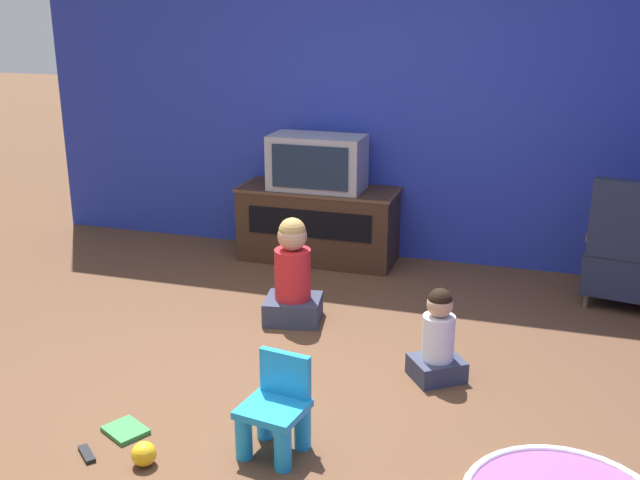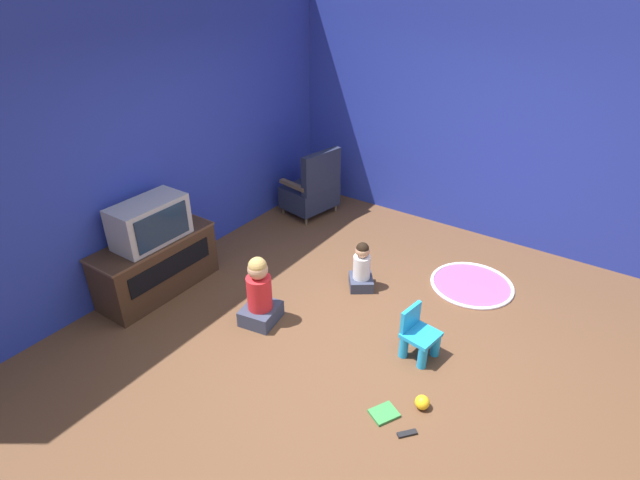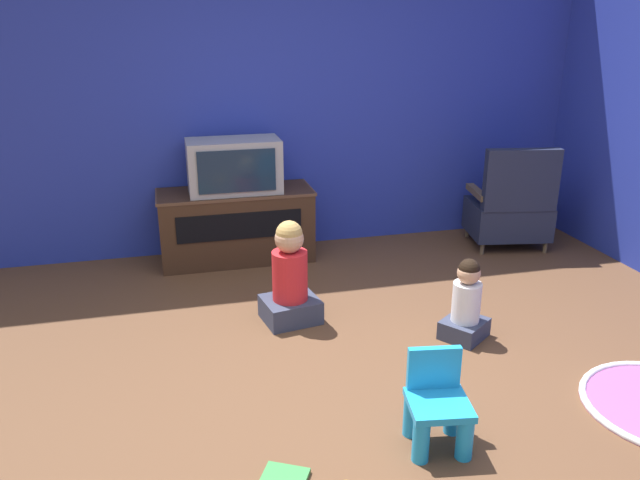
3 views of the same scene
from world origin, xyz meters
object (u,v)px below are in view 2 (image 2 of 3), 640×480
tv_cabinet (156,264)px  child_watching_left (362,268)px  child_watching_center (260,294)px  black_armchair (312,190)px  yellow_kid_chair (418,337)px  toy_ball (422,402)px  remote_control (407,434)px  book (384,413)px  television (150,222)px

tv_cabinet → child_watching_left: tv_cabinet is taller
child_watching_left → child_watching_center: 1.16m
black_armchair → tv_cabinet: bearing=3.5°
yellow_kid_chair → toy_ball: size_ratio=4.04×
remote_control → yellow_kid_chair: bearing=-118.7°
child_watching_left → book: 1.73m
tv_cabinet → yellow_kid_chair: size_ratio=2.73×
child_watching_left → black_armchair: bearing=15.7°
toy_ball → yellow_kid_chair: bearing=28.8°
black_armchair → toy_ball: bearing=59.8°
television → child_watching_center: (0.21, -1.19, -0.51)m
child_watching_left → remote_control: bearing=-175.3°
television → child_watching_left: bearing=-53.8°
television → child_watching_left: television is taller
yellow_kid_chair → remote_control: 0.91m
tv_cabinet → black_armchair: 2.40m
black_armchair → yellow_kid_chair: black_armchair is taller
television → tv_cabinet: bearing=90.0°
yellow_kid_chair → remote_control: yellow_kid_chair is taller
television → child_watching_center: size_ratio=1.04×
child_watching_left → remote_control: child_watching_left is taller
yellow_kid_chair → child_watching_left: (0.61, 0.93, 0.04)m
yellow_kid_chair → black_armchair: bearing=62.6°
yellow_kid_chair → remote_control: bearing=-150.4°
toy_ball → book: bearing=137.3°
child_watching_left → child_watching_center: child_watching_center is taller
child_watching_center → television: bearing=90.0°
black_armchair → remote_control: size_ratio=6.47×
tv_cabinet → television: (-0.00, -0.03, 0.50)m
child_watching_center → black_armchair: bearing=13.3°
toy_ball → book: 0.31m
child_watching_center → book: bearing=-112.5°
toy_ball → book: (-0.23, 0.21, -0.05)m
toy_ball → tv_cabinet: bearing=91.8°
tv_cabinet → toy_ball: bearing=-88.2°
tv_cabinet → child_watching_left: bearing=-54.3°
tv_cabinet → toy_ball: 2.97m
book → remote_control: (-0.07, -0.23, -0.00)m
tv_cabinet → child_watching_center: (0.21, -1.22, -0.01)m
tv_cabinet → child_watching_left: (1.24, -1.73, -0.08)m
black_armchair → toy_ball: black_armchair is taller
child_watching_center → remote_control: bearing=-113.0°
television → child_watching_left: size_ratio=1.37×
child_watching_center → toy_ball: bearing=-103.7°
child_watching_left → toy_ball: (-1.15, -1.23, -0.18)m
book → remote_control: bearing=101.7°
child_watching_center → toy_ball: child_watching_center is taller
child_watching_center → book: size_ratio=2.78×
toy_ball → child_watching_center: bearing=86.2°
yellow_kid_chair → child_watching_center: (-0.42, 1.44, 0.11)m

